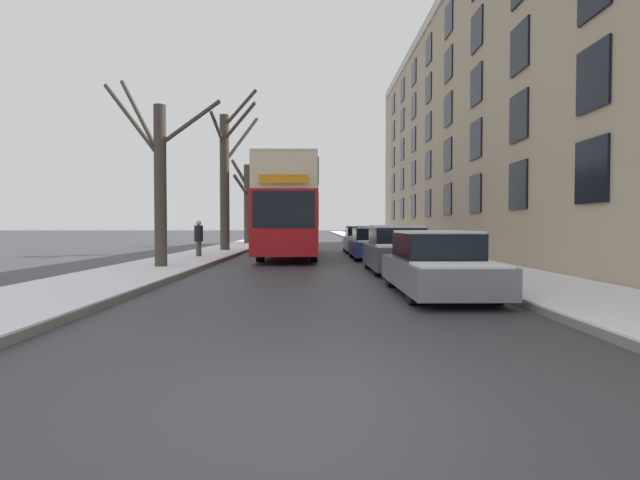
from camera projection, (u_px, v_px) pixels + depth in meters
name	position (u px, v px, depth m)	size (l,w,h in m)	color
ground_plane	(314.00, 403.00, 4.10)	(320.00, 320.00, 0.00)	#38383D
sidewalk_left	(269.00, 238.00, 57.01)	(2.99, 130.00, 0.16)	slate
sidewalk_right	(359.00, 238.00, 57.13)	(2.99, 130.00, 0.16)	slate
terrace_facade_right	(539.00, 116.00, 24.77)	(9.10, 44.00, 13.87)	tan
bare_tree_left_0	(159.00, 176.00, 16.04)	(3.86, 1.49, 6.44)	#423A30
bare_tree_left_1	(226.00, 175.00, 26.94)	(2.48, 3.29, 8.71)	#423A30
bare_tree_left_2	(248.00, 202.00, 37.52)	(1.68, 4.83, 6.46)	#423A30
double_decker_bus	(291.00, 206.00, 23.44)	(2.53, 11.35, 4.23)	red
parked_car_0	(437.00, 265.00, 10.52)	(1.74, 4.43, 1.35)	slate
parked_car_1	(397.00, 251.00, 15.62)	(1.76, 4.19, 1.47)	#474C56
parked_car_2	(373.00, 244.00, 22.09)	(1.88, 4.40, 1.41)	navy
parked_car_3	(362.00, 240.00, 27.32)	(1.88, 4.22, 1.45)	silver
pedestrian_left_sidewalk	(199.00, 238.00, 21.35)	(0.37, 0.37, 1.69)	#4C4742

